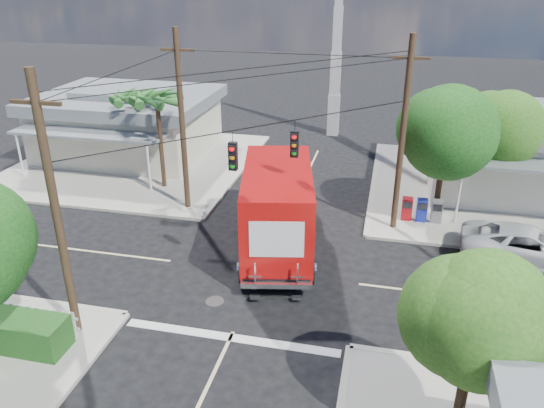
% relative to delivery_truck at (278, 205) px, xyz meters
% --- Properties ---
extents(ground, '(120.00, 120.00, 0.00)m').
position_rel_delivery_truck_xyz_m(ground, '(-0.15, -2.43, -1.98)').
color(ground, black).
rests_on(ground, ground).
extents(sidewalk_ne, '(14.12, 14.12, 0.14)m').
position_rel_delivery_truck_xyz_m(sidewalk_ne, '(10.73, 8.44, -1.91)').
color(sidewalk_ne, '#A7A297').
rests_on(sidewalk_ne, ground).
extents(sidewalk_nw, '(14.12, 14.12, 0.14)m').
position_rel_delivery_truck_xyz_m(sidewalk_nw, '(-11.03, 8.44, -1.91)').
color(sidewalk_nw, '#A7A297').
rests_on(sidewalk_nw, ground).
extents(road_markings, '(32.00, 32.00, 0.01)m').
position_rel_delivery_truck_xyz_m(road_markings, '(-0.15, -3.91, -1.98)').
color(road_markings, beige).
rests_on(road_markings, ground).
extents(building_ne, '(11.80, 10.20, 4.50)m').
position_rel_delivery_truck_xyz_m(building_ne, '(12.35, 9.53, 0.34)').
color(building_ne, silver).
rests_on(building_ne, sidewalk_ne).
extents(building_nw, '(10.80, 10.20, 4.30)m').
position_rel_delivery_truck_xyz_m(building_nw, '(-12.15, 10.03, 0.24)').
color(building_nw, beige).
rests_on(building_nw, sidewalk_nw).
extents(radio_tower, '(0.80, 0.80, 17.00)m').
position_rel_delivery_truck_xyz_m(radio_tower, '(0.35, 17.57, 3.66)').
color(radio_tower, silver).
rests_on(radio_tower, ground).
extents(tree_ne_front, '(4.21, 4.14, 6.66)m').
position_rel_delivery_truck_xyz_m(tree_ne_front, '(7.06, 4.32, 2.78)').
color(tree_ne_front, '#422D1C').
rests_on(tree_ne_front, sidewalk_ne).
extents(tree_ne_back, '(3.77, 3.66, 5.82)m').
position_rel_delivery_truck_xyz_m(tree_ne_back, '(9.66, 6.52, 2.20)').
color(tree_ne_back, '#422D1C').
rests_on(tree_ne_back, sidewalk_ne).
extents(tree_se, '(3.67, 3.54, 5.62)m').
position_rel_delivery_truck_xyz_m(tree_se, '(6.86, -9.68, 2.06)').
color(tree_se, '#422D1C').
rests_on(tree_se, sidewalk_se).
extents(palm_nw_front, '(3.01, 3.08, 5.59)m').
position_rel_delivery_truck_xyz_m(palm_nw_front, '(-7.65, 5.07, 3.06)').
color(palm_nw_front, '#422D1C').
rests_on(palm_nw_front, sidewalk_nw).
extents(palm_nw_back, '(3.01, 3.08, 5.19)m').
position_rel_delivery_truck_xyz_m(palm_nw_back, '(-9.65, 6.57, 2.69)').
color(palm_nw_back, '#422D1C').
rests_on(palm_nw_back, sidewalk_nw).
extents(utility_poles, '(12.00, 10.68, 9.00)m').
position_rel_delivery_truck_xyz_m(utility_poles, '(-1.73, -0.83, 2.69)').
color(utility_poles, '#473321').
rests_on(utility_poles, ground).
extents(picket_fence, '(5.94, 0.06, 1.00)m').
position_rel_delivery_truck_xyz_m(picket_fence, '(-7.95, -8.03, -1.30)').
color(picket_fence, silver).
rests_on(picket_fence, sidewalk_sw).
extents(vending_boxes, '(1.90, 0.50, 1.10)m').
position_rel_delivery_truck_xyz_m(vending_boxes, '(6.35, 3.77, -1.29)').
color(vending_boxes, '#A40C13').
rests_on(vending_boxes, sidewalk_ne).
extents(delivery_truck, '(4.47, 9.36, 3.90)m').
position_rel_delivery_truck_xyz_m(delivery_truck, '(0.00, 0.00, 0.00)').
color(delivery_truck, black).
rests_on(delivery_truck, ground).
extents(parked_car, '(5.76, 3.18, 1.53)m').
position_rel_delivery_truck_xyz_m(parked_car, '(10.62, 0.92, -1.22)').
color(parked_car, silver).
rests_on(parked_car, ground).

